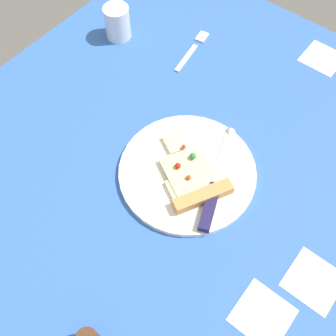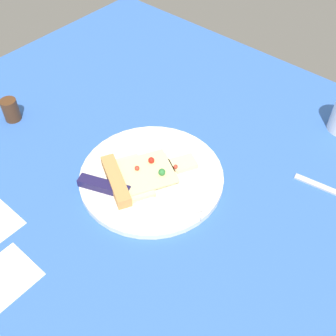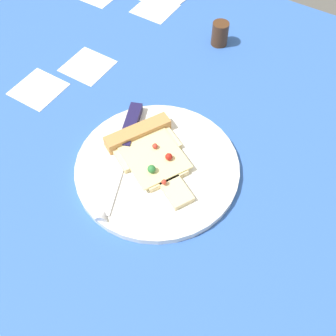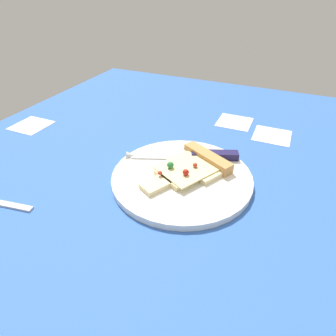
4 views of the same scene
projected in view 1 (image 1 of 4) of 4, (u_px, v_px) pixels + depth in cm
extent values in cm
cube|color=#3360B7|center=(202.00, 195.00, 82.76)|extent=(115.85, 115.85, 3.00)
cube|color=white|center=(313.00, 281.00, 72.46)|extent=(9.00, 9.00, 0.20)
cube|color=white|center=(262.00, 315.00, 69.49)|extent=(9.00, 9.00, 0.20)
cube|color=white|center=(322.00, 59.00, 100.19)|extent=(9.00, 9.00, 0.20)
cylinder|color=white|center=(187.00, 172.00, 82.99)|extent=(27.80, 27.80, 1.30)
cube|color=beige|center=(196.00, 185.00, 80.13)|extent=(10.48, 12.53, 1.00)
cube|color=beige|center=(184.00, 163.00, 82.70)|extent=(8.34, 8.99, 1.00)
cube|color=beige|center=(174.00, 144.00, 85.04)|extent=(6.28, 5.63, 1.00)
cube|color=#F2E099|center=(190.00, 171.00, 80.97)|extent=(13.16, 12.83, 0.30)
cube|color=tan|center=(203.00, 196.00, 78.21)|extent=(7.96, 11.81, 2.20)
sphere|color=red|center=(189.00, 177.00, 79.53)|extent=(0.96, 0.96, 0.96)
sphere|color=red|center=(184.00, 146.00, 83.30)|extent=(0.85, 0.85, 0.85)
sphere|color=#2D7A38|center=(193.00, 156.00, 81.79)|extent=(1.36, 1.36, 1.36)
sphere|color=#B21E14|center=(177.00, 167.00, 80.57)|extent=(1.23, 1.23, 1.23)
cube|color=silver|center=(223.00, 157.00, 83.82)|extent=(6.28, 11.89, 0.30)
cone|color=silver|center=(230.00, 134.00, 86.75)|extent=(2.60, 2.60, 2.00)
cube|color=#1E1947|center=(210.00, 207.00, 77.40)|extent=(5.73, 10.11, 1.60)
cylinder|color=white|center=(117.00, 22.00, 100.62)|extent=(6.28, 6.28, 8.25)
cube|color=silver|center=(186.00, 57.00, 99.71)|extent=(2.77, 10.06, 0.80)
cube|color=silver|center=(202.00, 36.00, 103.49)|extent=(2.94, 3.93, 0.80)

